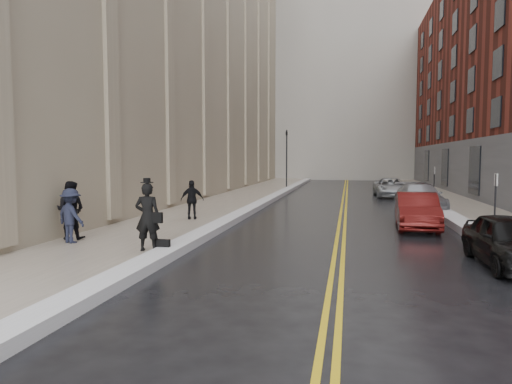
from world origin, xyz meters
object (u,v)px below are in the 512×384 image
at_px(car_maroon, 417,211).
at_px(pedestrian_c, 192,200).
at_px(car_silver_near, 420,197).
at_px(pedestrian_a, 70,210).
at_px(pedestrian_main, 148,217).
at_px(car_silver_far, 391,188).
at_px(pedestrian_b, 71,216).
at_px(car_black, 510,241).

height_order(car_maroon, pedestrian_c, pedestrian_c).
distance_m(car_silver_near, pedestrian_a, 17.20).
height_order(car_maroon, pedestrian_main, pedestrian_main).
distance_m(car_silver_far, pedestrian_b, 23.95).
bearing_deg(pedestrian_a, pedestrian_main, 150.77).
bearing_deg(pedestrian_a, car_silver_far, -128.04).
relative_size(car_maroon, car_silver_far, 0.90).
bearing_deg(car_silver_far, car_maroon, -93.45).
bearing_deg(car_silver_near, car_maroon, -102.79).
xyz_separation_m(car_maroon, pedestrian_c, (-9.19, -0.20, 0.28)).
xyz_separation_m(car_silver_far, pedestrian_c, (-9.52, -15.18, 0.32)).
bearing_deg(car_black, pedestrian_a, 175.61).
bearing_deg(pedestrian_main, pedestrian_a, -29.54).
xyz_separation_m(car_maroon, pedestrian_main, (-8.19, -6.77, 0.41)).
distance_m(pedestrian_a, pedestrian_b, 0.71).
bearing_deg(car_black, pedestrian_c, 149.11).
relative_size(car_silver_near, pedestrian_c, 2.98).
xyz_separation_m(car_maroon, car_silver_far, (0.33, 14.98, -0.04)).
height_order(car_black, car_silver_far, car_black).
xyz_separation_m(pedestrian_main, pedestrian_c, (-1.00, 6.57, -0.13)).
bearing_deg(car_silver_near, pedestrian_c, -151.06).
relative_size(car_silver_far, pedestrian_c, 2.85).
xyz_separation_m(pedestrian_main, pedestrian_b, (-2.86, 0.68, -0.12)).
xyz_separation_m(car_silver_near, pedestrian_a, (-12.46, -11.86, 0.37)).
height_order(car_black, pedestrian_b, pedestrian_b).
bearing_deg(pedestrian_a, car_maroon, -162.43).
bearing_deg(pedestrian_a, car_black, 169.11).
bearing_deg(car_black, pedestrian_b, 178.18).
height_order(car_maroon, pedestrian_a, pedestrian_a).
height_order(pedestrian_main, pedestrian_c, pedestrian_main).
bearing_deg(pedestrian_c, pedestrian_a, 52.14).
bearing_deg(pedestrian_c, car_maroon, 166.34).
xyz_separation_m(pedestrian_main, pedestrian_a, (-3.26, 1.26, -0.03)).
relative_size(car_black, pedestrian_c, 2.35).
bearing_deg(car_maroon, car_silver_far, 91.86).
distance_m(car_silver_near, pedestrian_c, 12.12).
bearing_deg(pedestrian_main, car_silver_near, -133.53).
distance_m(car_black, pedestrian_b, 12.46).
xyz_separation_m(car_silver_far, pedestrian_main, (-8.52, -21.75, 0.45)).
bearing_deg(car_silver_near, car_silver_far, 90.82).
bearing_deg(car_silver_near, car_black, -91.88).
relative_size(pedestrian_main, pedestrian_b, 1.14).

